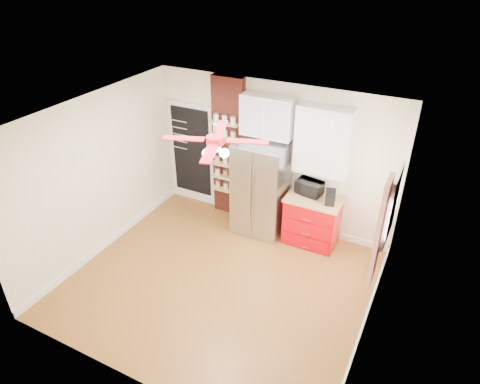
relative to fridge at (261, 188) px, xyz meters
The scene contains 21 objects.
floor 1.85m from the fridge, 88.24° to the right, with size 4.50×4.50×0.00m, color brown.
ceiling 2.45m from the fridge, 88.24° to the right, with size 4.50×4.50×0.00m, color white.
wall_back 0.60m from the fridge, 82.30° to the left, with size 4.50×0.02×2.70m, color beige.
wall_front 3.66m from the fridge, 89.21° to the right, with size 4.50×0.02×2.70m, color beige.
wall_left 2.78m from the fridge, 143.46° to the right, with size 0.02×4.00×2.70m, color beige.
wall_right 2.86m from the fridge, 35.33° to the right, with size 0.02×4.00×2.70m, color beige.
chalkboard 1.70m from the fridge, 168.59° to the left, with size 0.95×0.05×1.95m.
brick_pillar 0.97m from the fridge, 160.07° to the left, with size 0.60×0.16×2.70m, color maroon.
fridge is the anchor object (origin of this frame).
upper_glass_cabinet 1.29m from the fridge, 90.00° to the left, with size 0.90×0.35×0.70m, color white.
red_cabinet 1.06m from the fridge, ahead, with size 0.94×0.64×0.90m.
upper_shelf_unit 1.41m from the fridge, 12.78° to the left, with size 0.90×0.30×1.15m, color white.
window 2.49m from the fridge, 17.75° to the right, with size 0.04×0.75×1.05m, color white.
curtain 2.63m from the fridge, 29.86° to the right, with size 0.06×0.40×1.55m, color red.
ceiling_fan 2.25m from the fridge, 88.24° to the right, with size 1.40×1.40×0.44m.
toaster_oven 0.86m from the fridge, 10.03° to the left, with size 0.44×0.30×0.24m, color black.
coffee_maker 1.26m from the fridge, ahead, with size 0.16×0.20×0.26m, color black.
canister_left 1.26m from the fridge, ahead, with size 0.10×0.10×0.14m, color #B3090D.
canister_right 1.28m from the fridge, ahead, with size 0.11×0.11×0.15m, color red.
pantry_jar_oats 1.08m from the fridge, behind, with size 0.09×0.09×0.12m, color beige.
pantry_jar_beans 0.87m from the fridge, 165.54° to the left, with size 0.08×0.08×0.12m, color #94734B.
Camera 1 is at (2.61, -4.42, 4.64)m, focal length 32.00 mm.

